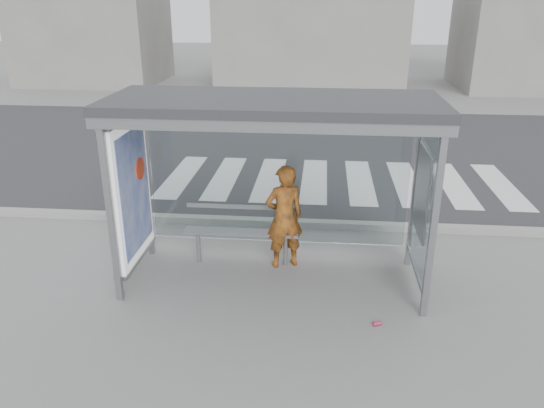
{
  "coord_description": "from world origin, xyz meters",
  "views": [
    {
      "loc": [
        0.63,
        -6.66,
        3.82
      ],
      "look_at": [
        -0.03,
        0.2,
        1.1
      ],
      "focal_mm": 35.0,
      "sensor_mm": 36.0,
      "label": 1
    }
  ],
  "objects": [
    {
      "name": "soda_can",
      "position": [
        1.39,
        -0.99,
        0.03
      ],
      "size": [
        0.12,
        0.1,
        0.06
      ],
      "primitive_type": "cylinder",
      "rotation": [
        0.0,
        1.57,
        0.41
      ],
      "color": "#E74474",
      "rests_on": "ground"
    },
    {
      "name": "bench",
      "position": [
        -0.52,
        0.5,
        0.53
      ],
      "size": [
        1.71,
        0.31,
        0.88
      ],
      "color": "gray",
      "rests_on": "ground"
    },
    {
      "name": "building_center",
      "position": [
        0.0,
        18.0,
        2.5
      ],
      "size": [
        8.0,
        5.0,
        5.0
      ],
      "primitive_type": "cube",
      "color": "slate",
      "rests_on": "ground"
    },
    {
      "name": "crosswalk",
      "position": [
        1.0,
        4.5,
        0.0
      ],
      "size": [
        7.55,
        3.0,
        0.0
      ],
      "color": "silver",
      "rests_on": "ground"
    },
    {
      "name": "person",
      "position": [
        0.12,
        0.48,
        0.79
      ],
      "size": [
        0.68,
        0.57,
        1.58
      ],
      "primitive_type": "imported",
      "rotation": [
        0.0,
        0.0,
        3.54
      ],
      "color": "orange",
      "rests_on": "ground"
    },
    {
      "name": "ground",
      "position": [
        0.0,
        0.0,
        0.0
      ],
      "size": [
        80.0,
        80.0,
        0.0
      ],
      "primitive_type": "plane",
      "color": "slate",
      "rests_on": "ground"
    },
    {
      "name": "bus_shelter",
      "position": [
        -0.37,
        0.06,
        1.98
      ],
      "size": [
        4.25,
        1.65,
        2.62
      ],
      "color": "gray",
      "rests_on": "ground"
    },
    {
      "name": "curb",
      "position": [
        0.0,
        1.95,
        0.06
      ],
      "size": [
        30.0,
        0.18,
        0.12
      ],
      "primitive_type": "cube",
      "color": "gray",
      "rests_on": "ground"
    },
    {
      "name": "building_right",
      "position": [
        9.0,
        18.0,
        3.5
      ],
      "size": [
        5.0,
        5.0,
        7.0
      ],
      "primitive_type": "cube",
      "color": "slate",
      "rests_on": "ground"
    },
    {
      "name": "road",
      "position": [
        0.0,
        7.0,
        0.0
      ],
      "size": [
        30.0,
        10.0,
        0.01
      ],
      "primitive_type": "cube",
      "color": "#2A2A2D",
      "rests_on": "ground"
    },
    {
      "name": "building_left",
      "position": [
        -10.0,
        18.0,
        3.0
      ],
      "size": [
        6.0,
        5.0,
        6.0
      ],
      "primitive_type": "cube",
      "color": "slate",
      "rests_on": "ground"
    }
  ]
}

